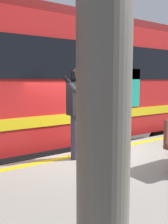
{
  "coord_description": "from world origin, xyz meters",
  "views": [
    {
      "loc": [
        3.38,
        4.65,
        2.54
      ],
      "look_at": [
        0.28,
        0.3,
        1.89
      ],
      "focal_mm": 41.44,
      "sensor_mm": 36.0,
      "label": 1
    }
  ],
  "objects_px": {
    "passenger": "(78,106)",
    "station_column": "(104,16)",
    "train_carriage": "(20,79)",
    "handbag": "(95,148)"
  },
  "relations": [
    {
      "from": "station_column",
      "to": "passenger",
      "type": "bearing_deg",
      "value": -120.45
    },
    {
      "from": "passenger",
      "to": "train_carriage",
      "type": "bearing_deg",
      "value": -84.48
    },
    {
      "from": "passenger",
      "to": "station_column",
      "type": "bearing_deg",
      "value": 59.55
    },
    {
      "from": "station_column",
      "to": "handbag",
      "type": "bearing_deg",
      "value": -126.9
    },
    {
      "from": "train_carriage",
      "to": "handbag",
      "type": "bearing_deg",
      "value": 105.14
    },
    {
      "from": "handbag",
      "to": "station_column",
      "type": "distance_m",
      "value": 3.8
    },
    {
      "from": "passenger",
      "to": "handbag",
      "type": "relative_size",
      "value": 5.19
    },
    {
      "from": "passenger",
      "to": "handbag",
      "type": "height_order",
      "value": "passenger"
    },
    {
      "from": "handbag",
      "to": "passenger",
      "type": "bearing_deg",
      "value": -3.3
    },
    {
      "from": "passenger",
      "to": "station_column",
      "type": "relative_size",
      "value": 0.44
    }
  ]
}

